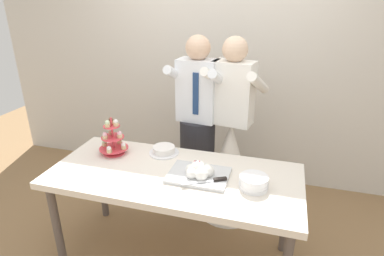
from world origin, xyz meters
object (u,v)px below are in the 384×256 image
dessert_table (174,182)px  cupcake_stand (113,140)px  person_groom (197,137)px  plate_stack (254,182)px  main_cake_tray (199,172)px  round_cake (164,150)px  person_bride (230,157)px

dessert_table → cupcake_stand: 0.62m
person_groom → plate_stack: bearing=-51.8°
dessert_table → person_groom: 0.71m
main_cake_tray → round_cake: 0.46m
person_groom → person_bride: bearing=0.6°
plate_stack → person_groom: bearing=128.2°
cupcake_stand → person_groom: bearing=44.9°
plate_stack → round_cake: (-0.75, 0.31, -0.02)m
cupcake_stand → plate_stack: (1.13, -0.20, -0.07)m
cupcake_stand → main_cake_tray: bearing=-12.4°
dessert_table → cupcake_stand: cupcake_stand is taller
dessert_table → plate_stack: bearing=-3.7°
cupcake_stand → person_groom: (0.55, 0.54, -0.14)m
main_cake_tray → person_bride: person_bride is taller
main_cake_tray → plate_stack: main_cake_tray is taller
cupcake_stand → round_cake: cupcake_stand is taller
main_cake_tray → round_cake: main_cake_tray is taller
person_bride → person_groom: bearing=-179.4°
cupcake_stand → main_cake_tray: 0.78m
plate_stack → round_cake: bearing=157.6°
plate_stack → person_groom: person_groom is taller
dessert_table → person_bride: person_bride is taller
main_cake_tray → person_groom: size_ratio=0.25×
dessert_table → cupcake_stand: size_ratio=5.90×
dessert_table → person_bride: bearing=67.9°
cupcake_stand → main_cake_tray: size_ratio=0.73×
dessert_table → person_groom: size_ratio=1.08×
main_cake_tray → person_groom: 0.74m
person_groom → person_bride: size_ratio=1.00×
plate_stack → round_cake: size_ratio=0.81×
person_bride → main_cake_tray: bearing=-98.0°
main_cake_tray → round_cake: size_ratio=1.75×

